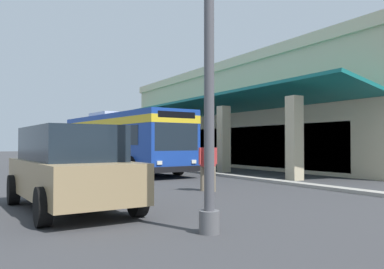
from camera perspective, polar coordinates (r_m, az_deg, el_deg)
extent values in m
plane|color=#38383A|center=(29.01, 3.70, -4.38)|extent=(120.00, 120.00, 0.00)
cube|color=#9E998E|center=(25.50, -4.94, -4.67)|extent=(31.94, 0.50, 0.12)
cube|color=#C6B793|center=(30.88, 11.64, 1.90)|extent=(26.62, 10.64, 6.54)
cube|color=beige|center=(31.28, 11.61, 8.45)|extent=(26.92, 10.94, 0.60)
cube|color=#C6B793|center=(35.87, -10.00, -0.90)|extent=(0.55, 0.55, 3.60)
cube|color=#C6B793|center=(30.91, -6.64, -0.85)|extent=(0.55, 0.55, 3.60)
cube|color=#C6B793|center=(26.11, -2.03, -0.78)|extent=(0.55, 0.55, 3.60)
cube|color=#C6B793|center=(21.54, 4.59, -0.67)|extent=(0.55, 0.55, 3.60)
cube|color=#C6B793|center=(17.42, 14.55, -0.50)|extent=(0.55, 0.55, 3.60)
cube|color=#146B66|center=(26.85, 0.48, 3.80)|extent=(26.62, 3.16, 0.82)
cube|color=#19232D|center=(27.61, 3.42, -1.63)|extent=(22.36, 0.08, 2.40)
cube|color=#193D9E|center=(22.05, -10.04, -0.86)|extent=(11.19, 3.60, 2.75)
cube|color=yellow|center=(22.08, -10.03, 1.54)|extent=(11.22, 3.62, 0.36)
cube|color=#19232D|center=(22.33, -10.37, -0.29)|extent=(9.45, 3.46, 0.90)
cube|color=#19232D|center=(17.27, -2.25, -0.36)|extent=(0.28, 2.24, 1.20)
cube|color=black|center=(17.31, -2.23, 2.85)|extent=(0.25, 1.93, 0.28)
cube|color=black|center=(17.20, -2.01, -5.02)|extent=(0.44, 2.46, 0.24)
cube|color=silver|center=(17.75, 0.26, -3.94)|extent=(0.08, 0.24, 0.16)
cube|color=silver|center=(16.77, -4.72, -4.09)|extent=(0.08, 0.24, 0.16)
cube|color=silver|center=(23.47, -11.60, 2.77)|extent=(2.56, 2.01, 0.24)
cylinder|color=black|center=(19.54, -2.07, -4.43)|extent=(1.00, 0.30, 1.00)
cylinder|color=black|center=(18.26, -8.79, -4.63)|extent=(1.00, 0.30, 1.00)
cylinder|color=black|center=(25.40, -10.43, -3.68)|extent=(1.00, 0.30, 1.00)
cylinder|color=black|center=(24.44, -15.87, -3.75)|extent=(1.00, 0.30, 1.00)
cube|color=#9E845B|center=(9.81, -17.18, -6.04)|extent=(4.91, 2.23, 0.84)
cube|color=#19232D|center=(9.88, -17.31, -1.24)|extent=(3.36, 1.90, 0.80)
cylinder|color=black|center=(8.68, -7.87, -9.18)|extent=(0.76, 0.26, 0.76)
cylinder|color=black|center=(8.05, -20.71, -9.73)|extent=(0.76, 0.26, 0.76)
cylinder|color=black|center=(11.69, -14.79, -7.10)|extent=(0.76, 0.26, 0.76)
cylinder|color=black|center=(11.23, -24.35, -7.27)|extent=(0.76, 0.26, 0.76)
cylinder|color=#726651|center=(13.13, 1.55, -6.36)|extent=(0.16, 0.16, 0.82)
cylinder|color=#726651|center=(12.95, 3.09, -6.43)|extent=(0.16, 0.16, 0.82)
cube|color=#B23333|center=(13.00, 2.31, -3.25)|extent=(0.26, 0.50, 0.61)
sphere|color=#8C664C|center=(12.99, 2.31, -1.41)|extent=(0.22, 0.22, 0.22)
cylinder|color=#B23333|center=(12.86, 1.16, -3.14)|extent=(0.09, 0.09, 0.55)
cylinder|color=#B23333|center=(13.13, 3.45, -3.10)|extent=(0.09, 0.09, 0.55)
cube|color=#4C4742|center=(34.53, -9.29, -3.44)|extent=(0.71, 0.71, 0.52)
cylinder|color=#332319|center=(34.52, -9.28, -3.00)|extent=(0.61, 0.61, 0.02)
cylinder|color=brown|center=(34.51, -9.28, -1.73)|extent=(0.16, 0.16, 1.55)
ellipsoid|color=#1E6028|center=(34.09, -8.76, -0.03)|extent=(1.07, 0.47, 0.18)
ellipsoid|color=#1E6028|center=(34.47, -8.68, -0.20)|extent=(0.51, 0.74, 0.14)
ellipsoid|color=#1E6028|center=(35.03, -9.19, -0.17)|extent=(1.03, 0.65, 0.17)
ellipsoid|color=#1E6028|center=(34.73, -10.07, -0.22)|extent=(0.90, 0.89, 0.18)
ellipsoid|color=#1E6028|center=(34.32, -10.07, -0.26)|extent=(0.25, 1.03, 0.14)
cylinder|color=#59595B|center=(7.06, 2.50, -12.51)|extent=(0.36, 0.36, 0.40)
cylinder|color=#4C4C51|center=(7.16, 2.48, 13.51)|extent=(0.18, 0.18, 6.80)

